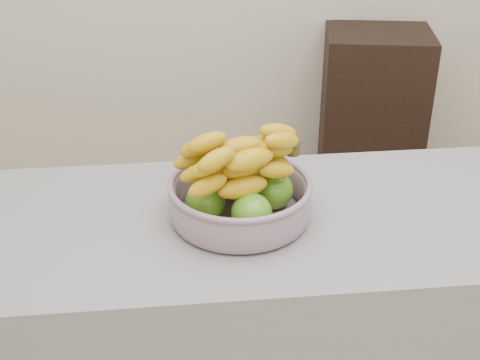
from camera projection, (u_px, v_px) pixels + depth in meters
The scene contains 3 objects.
counter at pixel (321, 354), 1.80m from camera, with size 2.00×0.60×0.90m, color gray.
cabinet at pixel (371, 119), 3.21m from camera, with size 0.47×0.38×0.85m, color black.
fruit_bowl at pixel (240, 193), 1.52m from camera, with size 0.33×0.33×0.21m.
Camera 1 is at (-0.36, -1.08, 1.73)m, focal length 50.00 mm.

